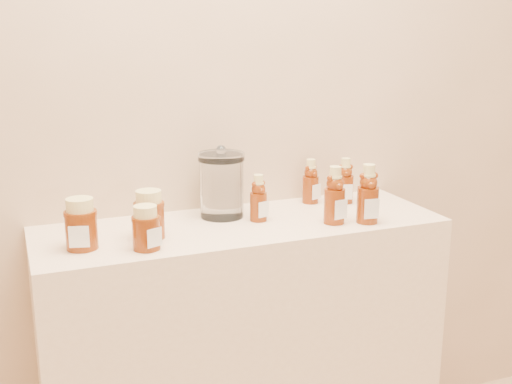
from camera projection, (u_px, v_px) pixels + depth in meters
name	position (u px, v px, depth m)	size (l,w,h in m)	color
wall_back	(218.00, 65.00, 1.96)	(3.50, 0.02, 2.70)	tan
display_table	(243.00, 361.00, 2.00)	(1.20, 0.40, 0.90)	beige
bear_bottle_back_left	(258.00, 195.00, 1.90)	(0.05, 0.05, 0.16)	#5F2007
bear_bottle_back_mid	(311.00, 178.00, 2.09)	(0.06, 0.06, 0.16)	#5F2007
bear_bottle_back_right	(345.00, 178.00, 2.09)	(0.06, 0.06, 0.17)	#5F2007
bear_bottle_front_left	(335.00, 191.00, 1.87)	(0.07, 0.07, 0.19)	#5F2007
bear_bottle_front_right	(368.00, 190.00, 1.88)	(0.07, 0.07, 0.20)	#5F2007
honey_jar_left	(81.00, 224.00, 1.66)	(0.09, 0.09, 0.14)	#5F2007
honey_jar_back	(149.00, 214.00, 1.74)	(0.09, 0.09, 0.13)	#5F2007
honey_jar_front	(146.00, 228.00, 1.66)	(0.07, 0.07, 0.12)	#5F2007
glass_canister	(222.00, 182.00, 1.93)	(0.14, 0.14, 0.21)	white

